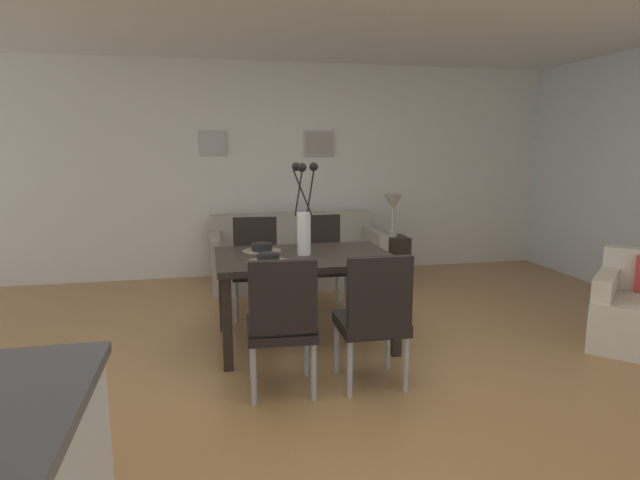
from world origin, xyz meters
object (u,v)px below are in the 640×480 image
(bowl_near_left, at_px, (268,257))
(side_table, at_px, (392,258))
(dining_chair_far_right, at_px, (321,257))
(dining_chair_near_left, at_px, (282,319))
(framed_picture_center, at_px, (319,143))
(centerpiece_vase, at_px, (304,220))
(sofa, at_px, (296,260))
(dining_chair_far_left, at_px, (374,314))
(framed_picture_left, at_px, (213,143))
(dining_chair_near_right, at_px, (256,261))
(dining_table, at_px, (304,265))
(bowl_near_right, at_px, (262,246))
(table_lamp, at_px, (393,206))

(bowl_near_left, relative_size, side_table, 0.33)
(dining_chair_far_right, distance_m, side_table, 1.47)
(dining_chair_near_left, bearing_deg, framed_picture_center, 73.84)
(centerpiece_vase, height_order, sofa, centerpiece_vase)
(dining_chair_far_right, bearing_deg, framed_picture_center, 78.52)
(centerpiece_vase, bearing_deg, dining_chair_far_left, -71.75)
(bowl_near_left, relative_size, framed_picture_left, 0.53)
(dining_chair_far_left, height_order, centerpiece_vase, centerpiece_vase)
(bowl_near_left, height_order, framed_picture_left, framed_picture_left)
(dining_chair_near_right, bearing_deg, dining_chair_far_right, 2.27)
(dining_table, relative_size, centerpiece_vase, 1.90)
(dining_table, bearing_deg, dining_chair_far_right, 69.51)
(framed_picture_center, bearing_deg, dining_chair_far_right, -101.48)
(bowl_near_right, distance_m, table_lamp, 2.41)
(dining_chair_near_left, height_order, framed_picture_center, framed_picture_center)
(dining_chair_near_right, bearing_deg, sofa, 61.05)
(dining_chair_near_left, bearing_deg, bowl_near_right, 90.29)
(table_lamp, bearing_deg, dining_table, -127.41)
(bowl_near_left, relative_size, table_lamp, 0.33)
(bowl_near_left, bearing_deg, framed_picture_left, 97.23)
(dining_chair_near_right, xyz_separation_m, table_lamp, (1.74, 0.98, 0.38))
(bowl_near_left, xyz_separation_m, framed_picture_center, (0.97, 2.65, 0.85))
(dining_chair_near_left, height_order, dining_chair_near_right, same)
(side_table, height_order, framed_picture_left, framed_picture_left)
(dining_chair_near_left, xyz_separation_m, sofa, (0.57, 2.80, -0.23))
(sofa, bearing_deg, side_table, -1.99)
(dining_chair_near_right, height_order, bowl_near_right, dining_chair_near_right)
(side_table, relative_size, framed_picture_left, 1.62)
(dining_chair_near_right, distance_m, table_lamp, 2.03)
(bowl_near_right, relative_size, framed_picture_left, 0.53)
(dining_chair_near_right, height_order, dining_chair_far_left, same)
(dining_chair_far_right, distance_m, framed_picture_center, 1.91)
(sofa, relative_size, framed_picture_center, 5.10)
(dining_chair_near_right, bearing_deg, centerpiece_vase, -70.90)
(centerpiece_vase, distance_m, bowl_near_right, 0.45)
(centerpiece_vase, relative_size, side_table, 1.41)
(dining_table, height_order, centerpiece_vase, centerpiece_vase)
(dining_chair_far_right, distance_m, framed_picture_left, 2.13)
(dining_chair_near_left, xyz_separation_m, dining_chair_far_right, (0.65, 1.80, 0.00))
(dining_chair_far_right, bearing_deg, centerpiece_vase, -110.46)
(dining_chair_far_right, relative_size, centerpiece_vase, 1.25)
(dining_chair_near_left, height_order, dining_chair_far_left, same)
(dining_chair_far_right, bearing_deg, side_table, 41.20)
(dining_chair_near_right, relative_size, dining_chair_far_right, 1.00)
(dining_chair_near_right, distance_m, bowl_near_left, 1.14)
(dining_chair_near_left, distance_m, table_lamp, 3.28)
(dining_table, bearing_deg, sofa, 82.38)
(dining_chair_near_left, bearing_deg, centerpiece_vase, 70.64)
(dining_chair_far_left, distance_m, framed_picture_center, 3.54)
(dining_table, relative_size, dining_chair_near_right, 1.52)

